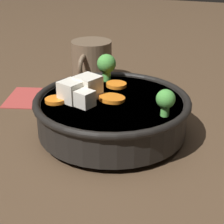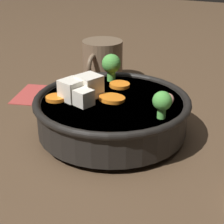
# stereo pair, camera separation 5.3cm
# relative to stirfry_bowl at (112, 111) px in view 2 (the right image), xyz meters

# --- Properties ---
(ground_plane) EXTENTS (3.00, 3.00, 0.00)m
(ground_plane) POSITION_rel_stirfry_bowl_xyz_m (0.00, 0.00, -0.04)
(ground_plane) COLOR #4C3826
(stirfry_bowl) EXTENTS (0.25, 0.25, 0.11)m
(stirfry_bowl) POSITION_rel_stirfry_bowl_xyz_m (0.00, 0.00, 0.00)
(stirfry_bowl) COLOR black
(stirfry_bowl) RESTS_ON ground_plane
(dark_mug) EXTENTS (0.12, 0.09, 0.09)m
(dark_mug) POSITION_rel_stirfry_bowl_xyz_m (-0.22, -0.13, 0.00)
(dark_mug) COLOR brown
(dark_mug) RESTS_ON ground_plane
(napkin) EXTENTS (0.13, 0.10, 0.00)m
(napkin) POSITION_rel_stirfry_bowl_xyz_m (-0.09, -0.22, -0.04)
(napkin) COLOR #A33833
(napkin) RESTS_ON ground_plane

